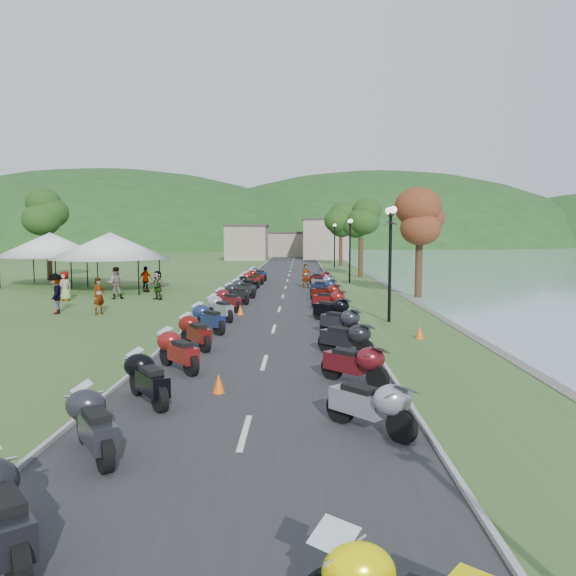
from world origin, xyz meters
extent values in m
plane|color=#4A7133|center=(0.00, 0.00, 0.00)|extent=(400.00, 400.00, 0.00)
cube|color=#2D2D2F|center=(0.00, 40.00, 0.01)|extent=(7.00, 120.00, 0.02)
cube|color=gray|center=(-2.00, 85.00, 2.50)|extent=(18.00, 16.00, 5.00)
imported|color=slate|center=(-8.67, 20.16, 0.00)|extent=(0.73, 0.80, 1.78)
imported|color=slate|center=(-9.99, 26.57, 0.00)|extent=(1.04, 0.73, 1.93)
imported|color=slate|center=(-10.84, 20.26, 0.00)|extent=(0.82, 1.37, 1.98)
cone|color=#F2590C|center=(-0.91, 6.73, 0.25)|extent=(0.32, 0.32, 0.49)
camera|label=1|loc=(1.08, -6.60, 3.87)|focal=35.00mm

